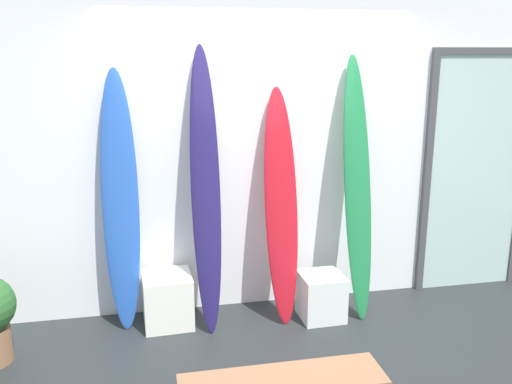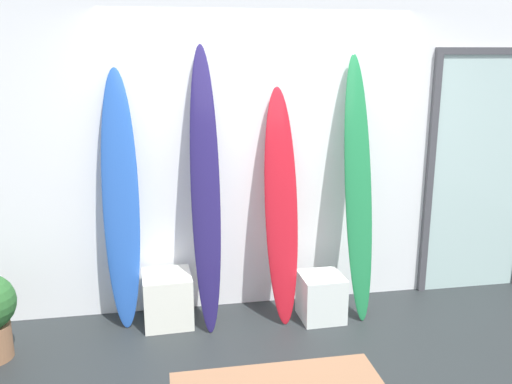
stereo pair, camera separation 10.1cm
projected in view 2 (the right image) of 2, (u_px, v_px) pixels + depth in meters
The scene contains 9 objects.
ground at pixel (292, 380), 3.77m from camera, with size 8.00×8.00×0.04m, color #25292A.
wall_back at pixel (258, 145), 4.65m from camera, with size 7.20×0.20×2.80m, color white.
surfboard_cobalt at pixel (121, 202), 4.28m from camera, with size 0.29×0.29×2.06m.
surfboard_navy at pixel (205, 190), 4.28m from camera, with size 0.23×0.50×2.24m.
surfboard_crimson at pixel (281, 206), 4.44m from camera, with size 0.27×0.48×1.91m.
surfboard_emerald at pixel (358, 190), 4.49m from camera, with size 0.24×0.52×2.16m.
display_block_left at pixel (321, 297), 4.55m from camera, with size 0.36×0.36×0.38m.
display_block_center at pixel (168, 299), 4.47m from camera, with size 0.40×0.40×0.43m.
glass_door at pixel (479, 170), 4.95m from camera, with size 1.02×0.06×2.21m.
Camera 2 is at (-0.83, -3.23, 2.17)m, focal length 38.43 mm.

